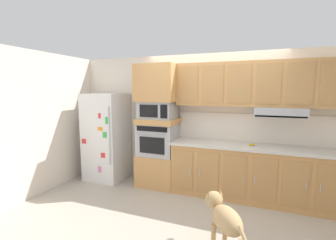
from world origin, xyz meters
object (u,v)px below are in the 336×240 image
at_px(refrigerator, 107,137).
at_px(screwdriver, 252,145).
at_px(built_in_oven, 158,139).
at_px(dog, 224,218).
at_px(microwave, 158,110).

relative_size(refrigerator, screwdriver, 10.64).
bearing_deg(refrigerator, screwdriver, 1.25).
height_order(built_in_oven, screwdriver, built_in_oven).
xyz_separation_m(refrigerator, dog, (2.61, -1.53, -0.43)).
distance_m(screwdriver, dog, 1.68).
height_order(screwdriver, dog, screwdriver).
distance_m(microwave, dog, 2.40).
xyz_separation_m(built_in_oven, screwdriver, (1.70, -0.01, 0.03)).
bearing_deg(refrigerator, built_in_oven, 3.42).
bearing_deg(dog, built_in_oven, 7.75).
xyz_separation_m(microwave, screwdriver, (1.70, -0.01, -0.53)).
bearing_deg(refrigerator, dog, -30.46).
distance_m(refrigerator, screwdriver, 2.83).
relative_size(microwave, screwdriver, 3.89).
relative_size(built_in_oven, screwdriver, 4.23).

